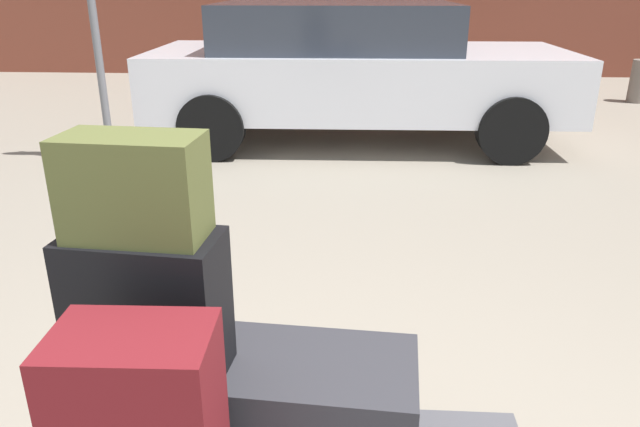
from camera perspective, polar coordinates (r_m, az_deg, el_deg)
The scene contains 7 objects.
suitcase_black_rear_right at distance 1.70m, azimuth -15.45°, elevation -13.18°, with size 0.39×0.20×0.71m, color black.
duffel_bag_charcoal_rear_left at distance 1.78m, azimuth -0.46°, elevation -18.19°, with size 0.56×0.35×0.33m, color #2D2D33.
duffel_bag_olive_topmost_pile at distance 1.49m, azimuth -17.26°, elevation 2.38°, with size 0.33×0.17×0.25m, color #4C5128.
parked_car at distance 6.51m, azimuth 3.19°, elevation 13.57°, with size 4.33×1.99×1.42m.
bollard_kerb_near at distance 9.29m, azimuth 20.07°, elevation 11.80°, with size 0.25×0.25×0.59m, color #72665B.
bollard_kerb_mid at distance 9.78m, azimuth 28.04°, elevation 11.03°, with size 0.25×0.25×0.59m, color #72665B.
no_parking_sign at distance 5.82m, azimuth -20.90°, elevation 18.28°, with size 0.50×0.10×2.36m.
Camera 1 is at (0.14, -1.22, 1.64)m, focal length 33.67 mm.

